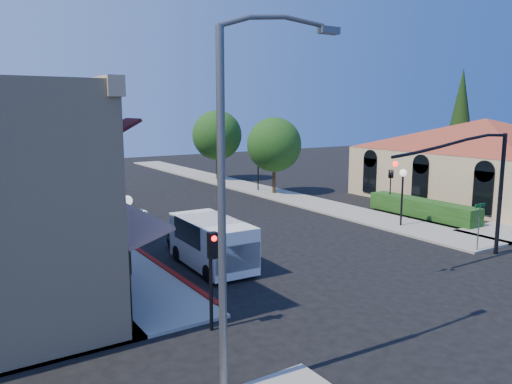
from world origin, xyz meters
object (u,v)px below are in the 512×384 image
cobra_streetlight (234,189)px  white_van (212,240)px  street_tree_a (274,145)px  lamppost_left_near (128,215)px  street_name_sign (479,219)px  parked_car_d (99,194)px  parked_car_a (188,242)px  street_tree_b (217,135)px  signal_mast_arm (476,176)px  parked_car_b (137,222)px  parked_car_c (103,210)px  secondary_signal (212,263)px  lamppost_right_near (403,183)px  lamppost_right_far (258,160)px  lamppost_left_far (57,177)px  conifer_far (461,117)px

cobra_streetlight → white_van: size_ratio=1.84×
street_tree_a → lamppost_left_near: bearing=-141.0°
street_name_sign → parked_car_d: bearing=117.3°
lamppost_left_near → parked_car_a: bearing=29.0°
street_tree_b → signal_mast_arm: bearing=-95.5°
signal_mast_arm → parked_car_a: size_ratio=2.40×
parked_car_b → parked_car_c: (-0.73, 4.44, 0.03)m
secondary_signal → lamppost_right_near: 17.77m
lamppost_left_near → parked_car_c: 12.50m
street_tree_b → white_van: street_tree_b is taller
signal_mast_arm → parked_car_a: 14.11m
white_van → parked_car_d: (0.10, 18.75, -0.60)m
lamppost_right_far → street_name_sign: bearing=-92.6°
signal_mast_arm → parked_car_b: signal_mast_arm is taller
street_tree_b → parked_car_b: (-14.27, -16.34, -3.95)m
secondary_signal → street_tree_b: bearing=61.2°
parked_car_a → secondary_signal: bearing=-107.2°
parked_car_a → lamppost_left_near: bearing=-147.9°
secondary_signal → parked_car_d: 24.85m
cobra_streetlight → white_van: cobra_streetlight is taller
signal_mast_arm → lamppost_left_near: bearing=155.6°
lamppost_left_near → lamppost_left_far: (0.00, 14.00, 0.00)m
white_van → street_tree_a: bearing=47.1°
conifer_far → lamppost_right_near: bearing=-152.9°
street_tree_a → cobra_streetlight: cobra_streetlight is taller
street_tree_b → cobra_streetlight: cobra_streetlight is taller
signal_mast_arm → secondary_signal: (-13.86, -0.09, -1.77)m
lamppost_left_near → parked_car_d: lamppost_left_near is taller
parked_car_c → conifer_far: bearing=-1.0°
secondary_signal → cobra_streetlight: bearing=-108.6°
secondary_signal → street_name_sign: (15.50, 0.79, -0.62)m
parked_car_c → parked_car_d: parked_car_d is taller
white_van → parked_car_c: size_ratio=1.17×
conifer_far → street_name_sign: conifer_far is taller
street_tree_a → conifer_far: bearing=-11.8°
lamppost_left_far → parked_car_b: size_ratio=0.98×
street_name_sign → lamppost_left_near: bearing=160.1°
street_tree_b → parked_car_d: bearing=-156.2°
signal_mast_arm → parked_car_b: (-11.33, 14.17, -3.49)m
street_name_sign → parked_car_d: street_name_sign is taller
parked_car_b → parked_car_d: bearing=86.7°
signal_mast_arm → parked_car_b: size_ratio=2.21×
street_name_sign → parked_car_d: 26.81m
conifer_far → white_van: bearing=-161.9°
white_van → parked_car_b: size_ratio=1.40×
white_van → lamppost_left_near: bearing=168.3°
street_tree_a → secondary_signal: size_ratio=1.95×
lamppost_right_near → parked_car_c: size_ratio=0.82×
street_tree_a → white_van: bearing=-132.9°
conifer_far → signal_mast_arm: size_ratio=1.37×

